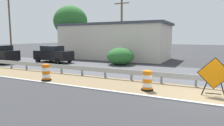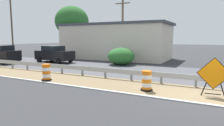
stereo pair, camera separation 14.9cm
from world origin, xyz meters
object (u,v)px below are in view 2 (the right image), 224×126
(warning_sign_diamond, at_px, (214,75))
(car_lead_near_lane, at_px, (2,54))
(traffic_barrel_close, at_px, (46,73))
(utility_pole_mid, at_px, (12,24))
(traffic_barrel_nearest, at_px, (147,82))
(car_mid_far_lane, at_px, (54,54))
(utility_pole_near, at_px, (123,30))

(warning_sign_diamond, xyz_separation_m, car_lead_near_lane, (3.58, 21.24, -0.04))
(traffic_barrel_close, distance_m, utility_pole_mid, 21.53)
(traffic_barrel_nearest, xyz_separation_m, car_lead_near_lane, (3.97, 18.04, 0.51))
(traffic_barrel_close, distance_m, car_lead_near_lane, 12.20)
(traffic_barrel_close, xyz_separation_m, car_mid_far_lane, (7.77, 6.57, 0.47))
(car_mid_far_lane, bearing_deg, traffic_barrel_nearest, -26.35)
(car_lead_near_lane, xyz_separation_m, utility_pole_mid, (6.42, 6.70, 3.88))
(warning_sign_diamond, relative_size, car_mid_far_lane, 0.42)
(warning_sign_diamond, relative_size, utility_pole_near, 0.26)
(car_lead_near_lane, bearing_deg, utility_pole_near, -149.04)
(traffic_barrel_close, distance_m, utility_pole_near, 12.39)
(traffic_barrel_nearest, xyz_separation_m, car_mid_far_lane, (7.21, 13.30, 0.48))
(traffic_barrel_nearest, height_order, traffic_barrel_close, traffic_barrel_close)
(traffic_barrel_nearest, distance_m, car_mid_far_lane, 15.13)
(traffic_barrel_nearest, distance_m, car_lead_near_lane, 18.48)
(utility_pole_mid, bearing_deg, warning_sign_diamond, -109.70)
(utility_pole_mid, bearing_deg, car_mid_far_lane, -105.58)
(utility_pole_near, xyz_separation_m, utility_pole_mid, (-0.99, 18.14, 1.10))
(warning_sign_diamond, height_order, car_mid_far_lane, car_mid_far_lane)
(traffic_barrel_close, distance_m, car_mid_far_lane, 10.18)
(traffic_barrel_nearest, bearing_deg, traffic_barrel_close, 94.77)
(utility_pole_near, bearing_deg, car_mid_far_lane, 121.94)
(warning_sign_diamond, distance_m, utility_pole_near, 14.98)
(utility_pole_near, height_order, utility_pole_mid, utility_pole_mid)
(car_lead_near_lane, height_order, utility_pole_mid, utility_pole_mid)
(warning_sign_diamond, relative_size, car_lead_near_lane, 0.46)
(traffic_barrel_close, xyz_separation_m, car_lead_near_lane, (4.54, 11.31, 0.51))
(warning_sign_diamond, bearing_deg, utility_pole_near, -144.39)
(traffic_barrel_close, relative_size, car_mid_far_lane, 0.24)
(traffic_barrel_nearest, distance_m, traffic_barrel_close, 6.76)
(traffic_barrel_nearest, relative_size, utility_pole_mid, 0.11)
(traffic_barrel_close, bearing_deg, traffic_barrel_nearest, -85.23)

